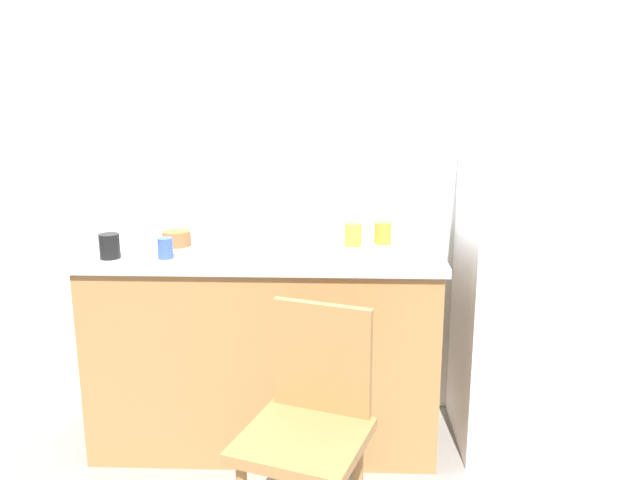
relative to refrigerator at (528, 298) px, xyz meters
name	(u,v)px	position (x,y,z in m)	size (l,w,h in m)	color
back_wall	(317,157)	(-0.97, 0.33, 0.59)	(4.80, 0.10, 2.57)	silver
cabinet_base	(266,348)	(-1.19, -0.02, -0.25)	(1.51, 0.60, 0.88)	#A87542
countertop	(264,252)	(-1.19, -0.02, 0.21)	(1.55, 0.64, 0.04)	#B7B7BC
faucet	(261,211)	(-1.23, 0.23, 0.35)	(0.02, 0.02, 0.24)	#B7B7BC
refrigerator	(528,298)	(0.00, 0.00, 0.00)	(0.59, 0.56, 1.38)	white
chair	(309,424)	(-0.95, -0.79, -0.19)	(0.51, 0.51, 0.89)	#A87542
dish_tray	(292,243)	(-1.06, -0.03, 0.25)	(0.28, 0.20, 0.05)	white
terracotta_bowl	(177,238)	(-1.59, 0.01, 0.26)	(0.13, 0.13, 0.07)	#B25B33
cup_blue	(165,248)	(-1.58, -0.21, 0.27)	(0.06, 0.06, 0.09)	blue
cup_orange	(383,233)	(-0.65, 0.08, 0.28)	(0.08, 0.08, 0.10)	orange
cup_black	(110,246)	(-1.81, -0.22, 0.28)	(0.08, 0.08, 0.10)	black
cup_yellow	(353,235)	(-0.79, 0.04, 0.28)	(0.08, 0.08, 0.10)	yellow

